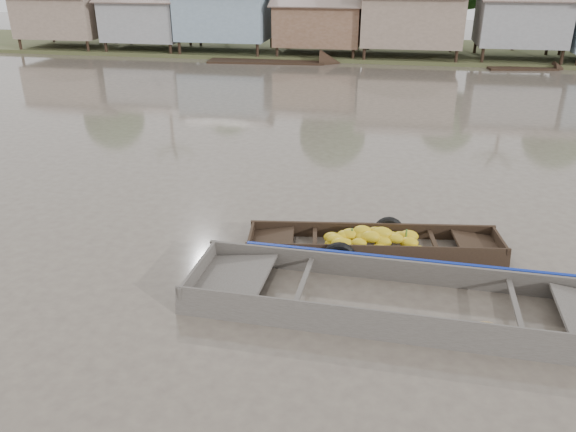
# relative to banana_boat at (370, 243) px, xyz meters

# --- Properties ---
(ground) EXTENTS (120.00, 120.00, 0.00)m
(ground) POSITION_rel_banana_boat_xyz_m (-1.31, -0.58, -0.18)
(ground) COLOR #52483F
(ground) RESTS_ON ground
(riverbank) EXTENTS (120.00, 12.47, 10.22)m
(riverbank) POSITION_rel_banana_boat_xyz_m (1.72, 31.29, 2.89)
(riverbank) COLOR #384723
(riverbank) RESTS_ON ground
(banana_boat) EXTENTS (6.04, 2.19, 0.81)m
(banana_boat) POSITION_rel_banana_boat_xyz_m (0.00, 0.00, 0.00)
(banana_boat) COLOR black
(banana_boat) RESTS_ON ground
(viewer_boat) EXTENTS (8.67, 2.52, 0.69)m
(viewer_boat) POSITION_rel_banana_boat_xyz_m (0.81, -2.35, -0.09)
(viewer_boat) COLOR #413D37
(viewer_boat) RESTS_ON ground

